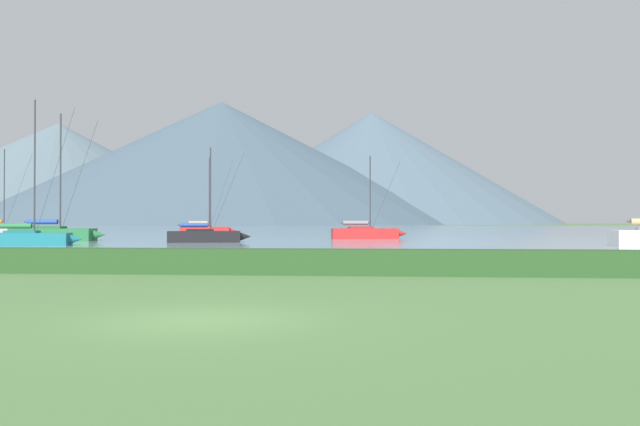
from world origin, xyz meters
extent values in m
plane|color=#517A42|center=(0.00, 0.00, 0.00)|extent=(1000.00, 1000.00, 0.00)
cube|color=gray|center=(0.00, 137.00, 0.00)|extent=(320.00, 246.00, 0.00)
cube|color=#284C23|center=(0.00, 11.00, 0.46)|extent=(80.00, 1.20, 0.92)
cube|color=red|center=(-21.27, 78.79, 0.55)|extent=(7.22, 3.64, 1.08)
cone|color=red|center=(-17.41, 79.55, 0.55)|extent=(1.34, 1.13, 0.92)
cube|color=#A52020|center=(-21.66, 78.72, 0.94)|extent=(2.83, 2.12, 0.69)
cylinder|color=#333338|center=(-20.69, 78.91, 5.74)|extent=(0.14, 0.14, 10.30)
cylinder|color=#333338|center=(-22.21, 78.61, 1.68)|extent=(3.07, 0.71, 0.12)
cylinder|color=tan|center=(-22.21, 78.61, 1.68)|extent=(2.67, 0.93, 0.43)
cylinder|color=#333338|center=(-19.10, 79.22, 5.49)|extent=(3.22, 0.66, 9.79)
cube|color=black|center=(-12.40, 45.78, 0.51)|extent=(6.75, 3.64, 1.01)
cone|color=black|center=(-8.84, 46.64, 0.51)|extent=(1.27, 1.09, 0.86)
cube|color=black|center=(-12.76, 45.70, 0.87)|extent=(2.68, 2.05, 0.64)
cylinder|color=#333338|center=(-11.87, 45.91, 4.57)|extent=(0.13, 0.13, 8.03)
cylinder|color=#333338|center=(-13.27, 45.57, 1.56)|extent=(2.83, 0.78, 0.11)
cylinder|color=#2847A3|center=(-13.27, 45.57, 1.56)|extent=(2.48, 0.97, 0.40)
cylinder|color=#333338|center=(-10.40, 46.27, 4.37)|extent=(2.97, 0.74, 7.64)
cube|color=#19707A|center=(-23.80, 36.19, 0.50)|extent=(6.64, 3.50, 0.99)
cone|color=#19707A|center=(-20.28, 36.98, 0.50)|extent=(1.24, 1.06, 0.84)
cube|color=#16646E|center=(-24.15, 36.11, 0.86)|extent=(2.62, 2.00, 0.63)
cylinder|color=#333338|center=(-23.27, 36.31, 5.94)|extent=(0.13, 0.13, 10.80)
cylinder|color=#333338|center=(-24.66, 36.00, 1.54)|extent=(2.80, 0.73, 0.11)
cylinder|color=#2D7542|center=(-24.66, 36.00, 1.54)|extent=(2.45, 0.92, 0.40)
cylinder|color=#333338|center=(-21.82, 36.64, 5.67)|extent=(2.94, 0.69, 10.26)
cube|color=#236B38|center=(-27.83, 48.16, 0.60)|extent=(7.83, 3.40, 1.19)
cone|color=#236B38|center=(-23.52, 48.62, 0.60)|extent=(1.40, 1.15, 1.02)
cube|color=#206032|center=(-28.27, 48.11, 1.04)|extent=(3.00, 2.11, 0.76)
cylinder|color=#333338|center=(-27.19, 48.22, 6.46)|extent=(0.15, 0.15, 11.61)
cylinder|color=#333338|center=(-28.89, 48.04, 1.85)|extent=(3.41, 0.49, 0.13)
cylinder|color=#2847A3|center=(-28.89, 48.04, 1.85)|extent=(2.94, 0.78, 0.48)
cylinder|color=#333338|center=(-25.41, 48.41, 6.17)|extent=(3.60, 0.42, 11.04)
cube|color=red|center=(1.74, 59.01, 0.56)|extent=(7.38, 3.49, 1.11)
cone|color=red|center=(5.74, 59.63, 0.56)|extent=(1.35, 1.12, 0.95)
cube|color=#A52020|center=(1.34, 58.94, 0.97)|extent=(2.86, 2.09, 0.71)
cylinder|color=#333338|center=(2.34, 59.10, 4.80)|extent=(0.14, 0.14, 8.38)
cylinder|color=#333338|center=(0.76, 58.86, 1.73)|extent=(3.17, 0.61, 0.12)
cylinder|color=gray|center=(0.76, 58.86, 1.73)|extent=(2.75, 0.86, 0.45)
cylinder|color=#333338|center=(3.99, 59.36, 4.59)|extent=(3.34, 0.55, 7.97)
cone|color=#9E9EA3|center=(-43.82, 73.46, 0.60)|extent=(1.52, 1.31, 1.02)
cylinder|color=#333338|center=(-47.40, 72.54, 6.17)|extent=(0.15, 0.15, 11.02)
cylinder|color=#333338|center=(-45.66, 72.98, 5.89)|extent=(3.52, 0.93, 10.48)
cone|color=slate|center=(-206.47, 400.78, 32.93)|extent=(251.96, 251.96, 65.86)
cone|color=#425666|center=(-89.21, 365.31, 35.80)|extent=(276.97, 276.97, 71.60)
cone|color=#4C6070|center=(-2.17, 415.25, 36.08)|extent=(237.42, 237.42, 72.16)
camera|label=1|loc=(3.48, -12.59, 1.93)|focal=37.09mm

